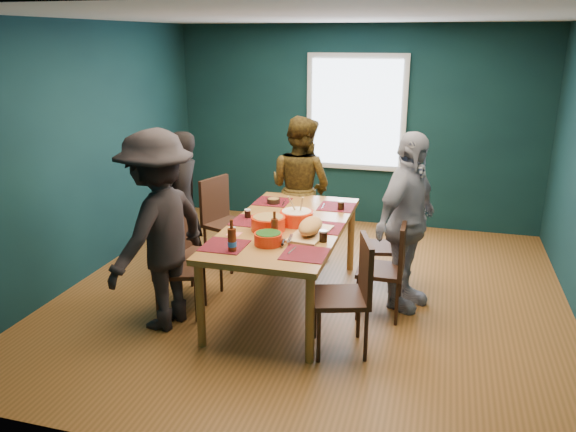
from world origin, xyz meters
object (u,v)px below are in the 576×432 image
Objects in this scene: chair_right_mid at (390,262)px; bowl_dumpling at (297,217)px; cutting_board at (310,228)px; chair_right_near at (352,287)px; dining_table at (286,232)px; chair_left_near at (168,262)px; chair_left_mid at (189,246)px; chair_right_far at (394,240)px; person_near_left at (159,231)px; chair_left_far at (222,215)px; person_far_left at (182,204)px; person_right at (407,222)px; person_back at (300,188)px; bowl_salad at (268,223)px; bowl_herbs at (268,238)px.

bowl_dumpling reaches higher than chair_right_mid.
chair_right_near is at bearing -38.57° from cutting_board.
dining_table is 0.40m from cutting_board.
chair_left_mid is at bearing 69.38° from chair_left_near.
chair_left_mid is 1.02× the size of chair_right_far.
cutting_board is (1.25, 0.49, -0.01)m from person_near_left.
dining_table is 1.20× the size of person_near_left.
bowl_dumpling is at bearing -15.01° from chair_left_far.
person_right is (2.41, -0.18, 0.07)m from person_far_left.
chair_left_mid is 0.91× the size of chair_right_near.
person_near_left is (-0.77, -2.00, 0.06)m from person_back.
dining_table is 0.28m from bowl_salad.
chair_right_near reaches higher than chair_left_mid.
person_near_left reaches higher than chair_left_far.
chair_left_mid is 0.52× the size of person_right.
chair_right_near is at bearing -176.46° from person_right.
chair_right_mid is (1.99, 0.09, 0.02)m from chair_left_mid.
chair_right_far is 1.61m from bowl_herbs.
chair_right_mid is 2.91× the size of bowl_dumpling.
person_far_left is (-2.06, 1.13, 0.22)m from chair_right_near.
chair_right_mid is 0.98m from bowl_dumpling.
person_far_left is (-2.27, -0.25, 0.28)m from chair_right_far.
chair_left_mid is 0.54× the size of person_back.
person_back reaches higher than cutting_board.
chair_right_mid is 3.75× the size of bowl_herbs.
chair_right_near is 0.74m from cutting_board.
bowl_salad is at bearing 132.44° from chair_right_near.
bowl_dumpling is 1.29× the size of bowl_herbs.
chair_right_far is 0.68m from chair_right_mid.
bowl_salad is (-0.88, 0.51, 0.31)m from chair_right_near.
person_right reaches higher than person_back.
person_far_left is 0.88× the size of person_near_left.
chair_right_near is 1.06m from bowl_salad.
chair_left_mid is 0.72m from person_near_left.
bowl_herbs is (0.99, -0.47, 0.35)m from chair_left_mid.
chair_right_near reaches higher than bowl_salad.
person_near_left reaches higher than cutting_board.
person_near_left reaches higher than chair_left_mid.
person_near_left is at bearing -69.14° from chair_left_far.
person_right is at bearing 163.43° from person_back.
chair_left_near is at bearing -156.82° from person_near_left.
dining_table is at bearing 149.00° from cutting_board.
chair_left_far is 4.07× the size of bowl_herbs.
chair_left_far reaches higher than chair_left_near.
person_far_left reaches higher than chair_right_near.
chair_right_mid is at bearing 89.04° from person_far_left.
person_far_left is at bearing 88.22° from chair_left_near.
person_far_left is (-2.31, 0.43, 0.25)m from chair_right_mid.
bowl_herbs is (0.98, -1.36, 0.29)m from chair_left_far.
chair_left_far is 1.14× the size of chair_right_far.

